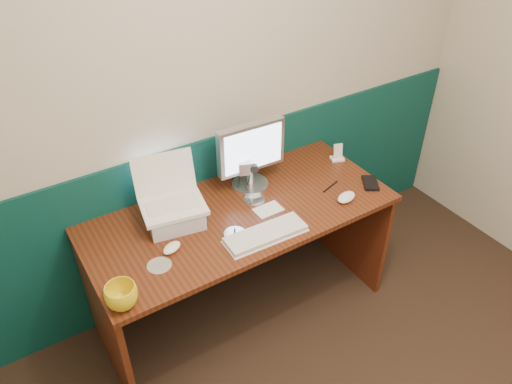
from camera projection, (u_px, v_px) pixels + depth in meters
back_wall at (214, 92)px, 2.55m from camera, size 3.50×0.04×2.50m
wainscot at (221, 209)px, 2.99m from camera, size 3.48×0.02×1.00m
desk at (242, 264)px, 2.79m from camera, size 1.60×0.70×0.75m
laptop_riser at (174, 216)px, 2.47m from camera, size 0.30×0.27×0.09m
laptop at (171, 187)px, 2.36m from camera, size 0.34×0.28×0.26m
monitor at (250, 157)px, 2.64m from camera, size 0.38×0.12×0.38m
keyboard at (266, 235)px, 2.40m from camera, size 0.41×0.15×0.02m
mouse_right at (346, 197)px, 2.63m from camera, size 0.13×0.10×0.04m
mouse_left at (172, 248)px, 2.32m from camera, size 0.12×0.09×0.03m
mug at (121, 296)px, 2.03m from camera, size 0.17×0.17×0.11m
camcorder at (244, 174)px, 2.65m from camera, size 0.14×0.16×0.21m
cd_spindle at (235, 235)px, 2.40m from camera, size 0.11×0.11×0.02m
cd_loose_a at (159, 265)px, 2.25m from camera, size 0.11×0.11×0.00m
cd_loose_b at (254, 199)px, 2.65m from camera, size 0.11×0.11×0.00m
pen at (330, 187)px, 2.73m from camera, size 0.13×0.05×0.01m
papers at (268, 210)px, 2.57m from camera, size 0.14×0.10×0.00m
dock at (337, 159)px, 2.96m from camera, size 0.09×0.08×0.01m
music_player at (338, 151)px, 2.93m from camera, size 0.06×0.04×0.09m
pda at (370, 183)px, 2.76m from camera, size 0.14×0.15×0.02m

